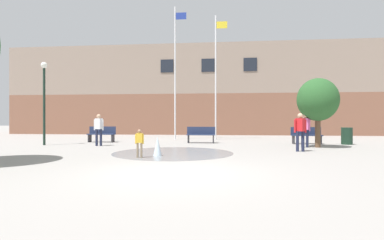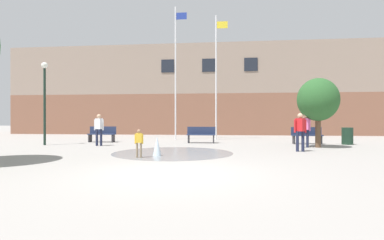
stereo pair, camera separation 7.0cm
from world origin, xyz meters
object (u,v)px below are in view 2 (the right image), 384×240
object	(u,v)px
flagpole_right	(217,74)
lamp_post_left_lane	(45,92)
park_bench_near_trashcan	(307,135)
flagpole_left	(176,69)
street_tree_near_building	(318,100)
adult_near_bench	(305,128)
adult_in_red	(99,127)
adult_watching	(300,129)
trash_can	(347,136)
park_bench_center	(201,134)
park_bench_under_left_flagpole	(102,134)
child_running	(139,141)

from	to	relation	value
flagpole_right	lamp_post_left_lane	size ratio (longest dim) A/B	1.89
park_bench_near_trashcan	flagpole_left	xyz separation A→B (m)	(-7.63, 2.85, 4.17)
park_bench_near_trashcan	street_tree_near_building	xyz separation A→B (m)	(-0.02, -2.02, 1.77)
street_tree_near_building	adult_near_bench	bearing A→B (deg)	-174.66
adult_in_red	adult_watching	xyz separation A→B (m)	(9.39, -1.64, 0.00)
adult_in_red	trash_can	world-z (taller)	adult_in_red
park_bench_center	trash_can	bearing A→B (deg)	-1.55
adult_in_red	flagpole_left	bearing A→B (deg)	-97.96
park_bench_under_left_flagpole	street_tree_near_building	size ratio (longest dim) A/B	0.49
adult_near_bench	adult_watching	world-z (taller)	same
park_bench_near_trashcan	trash_can	world-z (taller)	park_bench_near_trashcan
park_bench_near_trashcan	adult_in_red	world-z (taller)	adult_in_red
park_bench_center	adult_in_red	bearing A→B (deg)	-154.41
park_bench_under_left_flagpole	lamp_post_left_lane	xyz separation A→B (m)	(-2.12, -2.28, 2.28)
park_bench_center	flagpole_right	size ratio (longest dim) A/B	0.20
adult_in_red	lamp_post_left_lane	distance (m)	3.49
park_bench_under_left_flagpole	trash_can	world-z (taller)	park_bench_under_left_flagpole
lamp_post_left_lane	trash_can	size ratio (longest dim) A/B	4.76
park_bench_under_left_flagpole	flagpole_right	world-z (taller)	flagpole_right
flagpole_left	street_tree_near_building	bearing A→B (deg)	-32.63
adult_in_red	flagpole_right	distance (m)	8.43
lamp_post_left_lane	park_bench_near_trashcan	bearing A→B (deg)	9.21
child_running	adult_in_red	bearing A→B (deg)	-62.26
flagpole_left	street_tree_near_building	xyz separation A→B (m)	(7.61, -4.87, -2.40)
flagpole_left	street_tree_near_building	size ratio (longest dim) A/B	2.68
park_bench_near_trashcan	child_running	xyz separation A→B (m)	(-7.38, -6.63, 0.10)
child_running	flagpole_right	world-z (taller)	flagpole_right
child_running	trash_can	bearing A→B (deg)	-155.32
adult_watching	lamp_post_left_lane	size ratio (longest dim) A/B	0.37
flagpole_right	lamp_post_left_lane	world-z (taller)	flagpole_right
park_bench_near_trashcan	adult_watching	bearing A→B (deg)	-108.31
trash_can	adult_watching	bearing A→B (deg)	-131.23
flagpole_right	trash_can	size ratio (longest dim) A/B	9.01
park_bench_under_left_flagpole	trash_can	bearing A→B (deg)	-0.88
adult_in_red	park_bench_center	bearing A→B (deg)	-131.66
park_bench_under_left_flagpole	flagpole_right	xyz separation A→B (m)	(6.60, 2.79, 3.82)
adult_near_bench	lamp_post_left_lane	size ratio (longest dim) A/B	0.37
flagpole_right	trash_can	xyz separation A→B (m)	(6.98, -3.00, -3.85)
adult_watching	flagpole_left	xyz separation A→B (m)	(-6.32, 6.81, 3.71)
adult_near_bench	park_bench_center	bearing A→B (deg)	6.07
park_bench_near_trashcan	child_running	world-z (taller)	child_running
flagpole_right	adult_watching	bearing A→B (deg)	-61.90
park_bench_under_left_flagpole	lamp_post_left_lane	world-z (taller)	lamp_post_left_lane
child_running	adult_watching	xyz separation A→B (m)	(6.06, 2.67, 0.35)
flagpole_left	lamp_post_left_lane	size ratio (longest dim) A/B	2.05
lamp_post_left_lane	child_running	bearing A→B (deg)	-35.05
adult_watching	adult_near_bench	bearing A→B (deg)	119.23
trash_can	adult_in_red	bearing A→B (deg)	-170.33
flagpole_right	lamp_post_left_lane	distance (m)	10.20
park_bench_center	park_bench_near_trashcan	bearing A→B (deg)	-0.62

